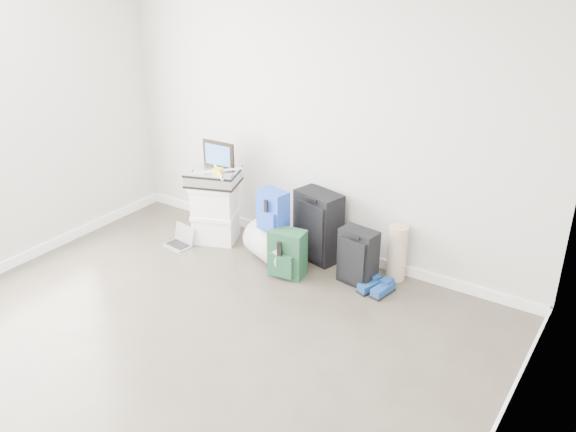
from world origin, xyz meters
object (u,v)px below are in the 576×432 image
Objects in this scene: boxes_stack at (215,212)px; large_suitcase at (318,226)px; duffel_bag at (275,246)px; briefcase at (213,177)px; carry_on at (358,257)px; laptop at (181,240)px.

boxes_stack is 1.11m from large_suitcase.
boxes_stack is 1.05× the size of duffel_bag.
carry_on is (1.62, 0.03, -0.43)m from briefcase.
boxes_stack reaches higher than duffel_bag.
boxes_stack reaches higher than laptop.
briefcase reaches higher than duffel_bag.
large_suitcase reaches higher than laptop.
laptop is (-1.02, -0.22, -0.13)m from duffel_bag.
carry_on reaches higher than duffel_bag.
boxes_stack is at bearing 160.08° from briefcase.
duffel_bag is 0.85× the size of large_suitcase.
boxes_stack is at bearing -161.90° from duffel_bag.
boxes_stack is at bearing 58.97° from laptop.
boxes_stack is 2.05× the size of laptop.
briefcase is at bearing -153.49° from large_suitcase.
boxes_stack reaches higher than carry_on.
large_suitcase is (1.08, 0.24, 0.03)m from boxes_stack.
briefcase is 0.94m from duffel_bag.
briefcase is 1.64× the size of laptop.
laptop is at bearing -144.11° from large_suitcase.
carry_on is (1.62, 0.03, -0.05)m from boxes_stack.
laptop is (-0.24, -0.29, -0.65)m from briefcase.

